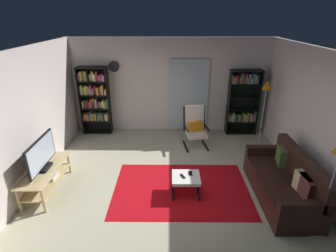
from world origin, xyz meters
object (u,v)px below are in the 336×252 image
Objects in this scene: bookshelf_near_sofa at (243,101)px; cell_phone at (190,173)px; bookshelf_near_tv at (95,99)px; ottoman at (186,179)px; floor_lamp_by_shelf at (266,91)px; leather_sofa at (285,183)px; lounge_armchair at (195,126)px; television at (41,155)px; tv_remote at (183,176)px; tv_stand at (46,176)px; wall_clock at (114,67)px.

cell_phone is (-1.62, -2.67, -0.57)m from bookshelf_near_sofa.
bookshelf_near_tv is 3.71m from ottoman.
bookshelf_near_sofa is 0.95m from floor_lamp_by_shelf.
bookshelf_near_tv reaches higher than ottoman.
lounge_armchair reaches higher than leather_sofa.
television is 2.76m from cell_phone.
bookshelf_near_tv is 3.66m from tv_remote.
floor_lamp_by_shelf reaches higher than ottoman.
television reaches higher than leather_sofa.
ottoman is at bearing 176.39° from leather_sofa.
floor_lamp_by_shelf is (0.22, 2.13, 1.12)m from leather_sofa.
cell_phone is (-1.70, 0.21, 0.06)m from leather_sofa.
bookshelf_near_sofa is at bearing -0.01° from bookshelf_near_tv.
tv_stand is 5.17m from floor_lamp_by_shelf.
lounge_armchair is 1.90m from floor_lamp_by_shelf.
wall_clock reaches higher than tv_stand.
cell_phone is (2.73, 0.03, -0.40)m from television.
leather_sofa is (4.16, -2.88, -0.68)m from bookshelf_near_tv.
leather_sofa is 13.55× the size of cell_phone.
television is 7.03× the size of tv_remote.
floor_lamp_by_shelf reaches higher than tv_remote.
tv_remote is at bearing -1.67° from television.
cell_phone is 3.70m from wall_clock.
wall_clock reaches higher than television.
lounge_armchair is 2.03m from ottoman.
television is at bearing 152.28° from tv_remote.
bookshelf_near_tv is at bearing 163.99° from lounge_armchair.
tv_remote reaches higher than cell_phone.
bookshelf_near_tv is 13.39× the size of cell_phone.
television is 0.99× the size of lounge_armchair.
bookshelf_near_sofa is 3.34m from tv_remote.
bookshelf_near_sofa is (4.36, 2.69, 0.62)m from tv_stand.
wall_clock reaches higher than tv_remote.
leather_sofa is at bearing -3.61° from ottoman.
bookshelf_near_sofa is 3.17m from cell_phone.
floor_lamp_by_shelf is (4.66, 1.95, 0.65)m from television.
television is 0.56× the size of bookshelf_near_sofa.
tv_stand is 0.45m from television.
cell_phone is (2.45, -2.67, -0.62)m from bookshelf_near_tv.
tv_stand is at bearing -157.43° from floor_lamp_by_shelf.
tv_remote is (2.30, -2.78, -0.62)m from bookshelf_near_tv.
wall_clock is (-3.82, 0.90, 0.42)m from floor_lamp_by_shelf.
lounge_armchair reaches higher than tv_stand.
leather_sofa is 1.11× the size of floor_lamp_by_shelf.
bookshelf_near_sofa reaches higher than cell_phone.
wall_clock is at bearing 125.36° from cell_phone.
bookshelf_near_sofa is 2.95m from leather_sofa.
ottoman is (2.36, -2.77, -0.69)m from bookshelf_near_tv.
bookshelf_near_sofa is 6.21× the size of wall_clock.
bookshelf_near_sofa is 12.51× the size of tv_remote.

